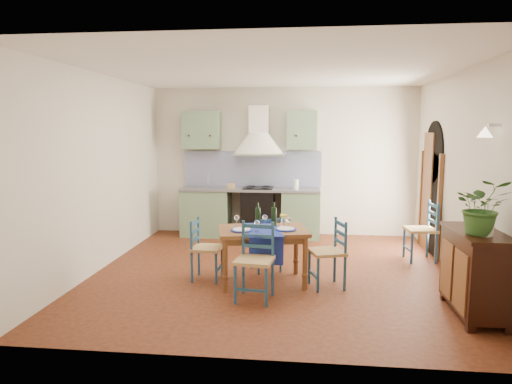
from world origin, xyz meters
The scene contains 13 objects.
floor centered at (0.00, 0.00, 0.00)m, with size 5.00×5.00×0.00m, color #42160E.
back_wall centered at (-0.47, 2.29, 1.05)m, with size 5.00×0.96×2.80m.
right_wall centered at (2.50, 0.28, 1.34)m, with size 0.26×5.00×2.80m.
left_wall centered at (-2.50, 0.00, 1.40)m, with size 0.04×5.00×2.80m, color beige.
ceiling centered at (0.00, 0.00, 2.80)m, with size 5.00×5.00×0.01m, color silver.
dining_table centered at (-0.11, -0.46, 0.64)m, with size 1.26×0.99×1.04m.
chair_near centered at (-0.15, -1.05, 0.47)m, with size 0.48×0.48×0.91m.
chair_far centered at (-0.11, 0.06, 0.42)m, with size 0.50×0.50×0.81m.
chair_left centered at (-0.90, -0.41, 0.42)m, with size 0.40×0.40×0.82m.
chair_right centered at (0.75, -0.53, 0.45)m, with size 0.51×0.51×0.88m.
chair_spare centered at (2.23, 0.86, 0.47)m, with size 0.47×0.47×0.92m.
sideboard centered at (2.26, -1.27, 0.51)m, with size 0.50×1.05×0.94m.
potted_plant centered at (2.23, -1.45, 1.22)m, with size 0.52×0.45×0.58m, color #2D5923.
Camera 1 is at (0.43, -6.24, 1.99)m, focal length 32.00 mm.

